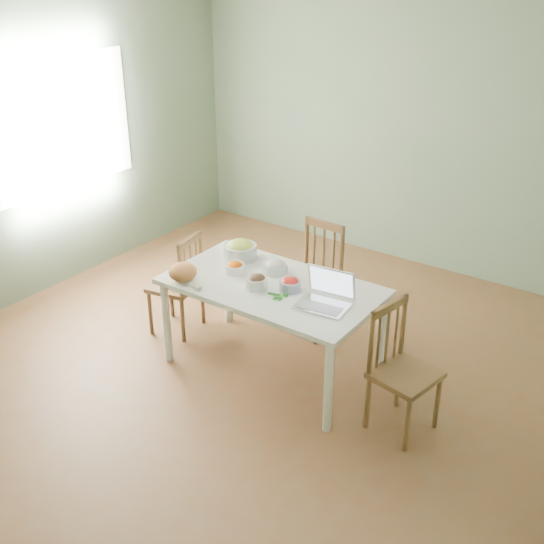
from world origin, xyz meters
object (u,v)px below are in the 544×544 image
Objects in this scene: chair_far at (311,280)px; laptop at (323,292)px; bowl_squash at (240,249)px; chair_left at (175,283)px; dining_table at (272,328)px; chair_right at (406,372)px; bread_boule at (183,272)px.

chair_far is 1.02m from laptop.
bowl_squash is at bearing -127.25° from chair_far.
chair_left is at bearing 169.05° from laptop.
dining_table is 1.12m from chair_right.
bowl_squash reaches higher than chair_left.
dining_table is 1.79× the size of chair_left.
laptop is (1.49, -0.11, 0.42)m from chair_left.
chair_left is 0.69m from bowl_squash.
chair_right is at bearing -10.40° from bowl_squash.
laptop reaches higher than bowl_squash.
laptop is (0.56, -0.76, 0.39)m from chair_far.
laptop is at bearing -9.65° from dining_table.
chair_right reaches higher than bread_boule.
bowl_squash is 0.75× the size of laptop.
laptop reaches higher than bread_boule.
bread_boule is 0.56m from bowl_squash.
chair_left is at bearing 98.58° from chair_right.
chair_right reaches higher than dining_table.
chair_far reaches higher than dining_table.
laptop is (0.94, -0.30, 0.04)m from bowl_squash.
bread_boule is at bearing -101.49° from bowl_squash.
dining_table is at bearing -80.13° from chair_far.
chair_far is 1.41m from chair_right.
bowl_squash is at bearing 154.35° from dining_table.
laptop is (-0.64, -0.01, 0.41)m from chair_right.
chair_right is (1.12, -0.07, 0.08)m from dining_table.
dining_table is 5.96× the size of bowl_squash.
chair_left is at bearing 178.32° from dining_table.
bread_boule is at bearing -113.34° from chair_far.
dining_table is 0.79m from bread_boule.
chair_left reaches higher than dining_table.
laptop is at bearing -50.55° from chair_far.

